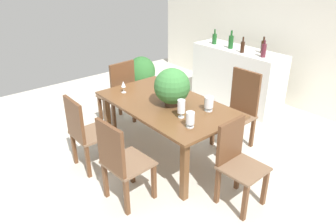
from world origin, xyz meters
name	(u,v)px	position (x,y,z in m)	size (l,w,h in m)	color
ground_plane	(174,151)	(0.00, 0.00, 0.00)	(7.04, 7.04, 0.00)	beige
back_wall	(293,30)	(0.00, 2.60, 1.30)	(6.40, 0.10, 2.60)	silver
dining_table	(166,109)	(0.00, -0.13, 0.67)	(1.79, 1.02, 0.76)	brown
chair_near_right	(120,160)	(0.41, -1.08, 0.54)	(0.48, 0.47, 0.97)	brown
chair_foot_end	(237,159)	(1.14, -0.14, 0.51)	(0.44, 0.44, 0.92)	brown
chair_far_right	(240,106)	(0.40, 0.83, 0.58)	(0.48, 0.46, 1.06)	brown
chair_head_end	(120,91)	(-1.13, -0.12, 0.56)	(0.48, 0.49, 1.03)	brown
chair_near_left	(84,130)	(-0.40, -1.08, 0.53)	(0.45, 0.43, 0.95)	brown
flower_centerpiece	(172,87)	(0.09, -0.12, 1.00)	(0.44, 0.43, 0.47)	#4C3828
crystal_vase_left	(190,119)	(0.65, -0.34, 0.86)	(0.09, 0.09, 0.18)	silver
crystal_vase_center_near	(209,103)	(0.49, 0.11, 0.86)	(0.11, 0.11, 0.17)	silver
crystal_vase_right	(181,107)	(0.42, -0.26, 0.89)	(0.09, 0.09, 0.21)	silver
wine_glass	(123,85)	(-0.63, -0.35, 0.87)	(0.06, 0.06, 0.16)	silver
kitchen_counter	(236,77)	(-0.52, 1.89, 0.50)	(1.64, 0.55, 1.00)	silver
wine_bottle_green	(264,50)	(0.02, 1.78, 1.10)	(0.08, 0.08, 0.26)	#511E28
wine_bottle_tall	(215,39)	(-1.03, 1.82, 1.09)	(0.08, 0.08, 0.26)	#194C1E
wine_bottle_dark	(243,47)	(-0.35, 1.74, 1.09)	(0.07, 0.07, 0.26)	black
wine_bottle_clear	(231,42)	(-0.64, 1.80, 1.11)	(0.08, 0.08, 0.30)	#194C1E
wine_bottle_amber	(263,47)	(-0.12, 1.97, 1.10)	(0.07, 0.07, 0.26)	black
potted_plant_floor	(142,73)	(-2.07, 0.95, 0.38)	(0.52, 0.52, 0.69)	#423D38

